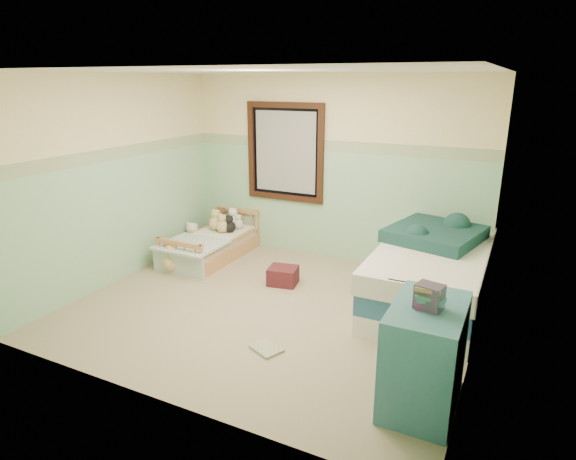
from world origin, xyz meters
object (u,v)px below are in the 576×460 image
at_px(toddler_bed_frame, 212,251).
at_px(dresser, 425,356).
at_px(plush_floor_tan, 173,263).
at_px(red_pillow, 283,276).
at_px(twin_bed_frame, 430,294).
at_px(plush_floor_cream, 193,240).
at_px(floor_book, 267,349).

distance_m(toddler_bed_frame, dresser, 3.89).
bearing_deg(toddler_bed_frame, plush_floor_tan, -101.03).
relative_size(plush_floor_tan, red_pillow, 0.76).
height_order(toddler_bed_frame, twin_bed_frame, twin_bed_frame).
bearing_deg(twin_bed_frame, red_pillow, -171.58).
distance_m(toddler_bed_frame, plush_floor_cream, 0.47).
xyz_separation_m(toddler_bed_frame, twin_bed_frame, (3.06, -0.14, 0.02)).
relative_size(toddler_bed_frame, twin_bed_frame, 0.68).
relative_size(dresser, floor_book, 2.95).
height_order(toddler_bed_frame, plush_floor_tan, plush_floor_tan).
height_order(toddler_bed_frame, plush_floor_cream, plush_floor_cream).
xyz_separation_m(dresser, floor_book, (-1.45, 0.14, -0.40)).
bearing_deg(toddler_bed_frame, dresser, -30.53).
bearing_deg(toddler_bed_frame, plush_floor_cream, 161.40).
xyz_separation_m(toddler_bed_frame, plush_floor_tan, (-0.14, -0.69, 0.04)).
relative_size(plush_floor_cream, plush_floor_tan, 1.06).
bearing_deg(dresser, floor_book, 174.55).
height_order(toddler_bed_frame, red_pillow, red_pillow).
relative_size(plush_floor_tan, dresser, 0.32).
xyz_separation_m(toddler_bed_frame, floor_book, (1.89, -1.83, -0.08)).
bearing_deg(plush_floor_tan, floor_book, -29.34).
xyz_separation_m(toddler_bed_frame, red_pillow, (1.33, -0.40, 0.01)).
height_order(dresser, floor_book, dresser).
xyz_separation_m(plush_floor_cream, twin_bed_frame, (3.50, -0.29, -0.03)).
height_order(plush_floor_tan, dresser, dresser).
relative_size(plush_floor_tan, floor_book, 0.93).
relative_size(toddler_bed_frame, floor_book, 5.21).
bearing_deg(dresser, toddler_bed_frame, 149.47).
height_order(plush_floor_cream, dresser, dresser).
height_order(plush_floor_tan, twin_bed_frame, plush_floor_tan).
bearing_deg(toddler_bed_frame, twin_bed_frame, -2.62).
bearing_deg(floor_book, twin_bed_frame, 79.55).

